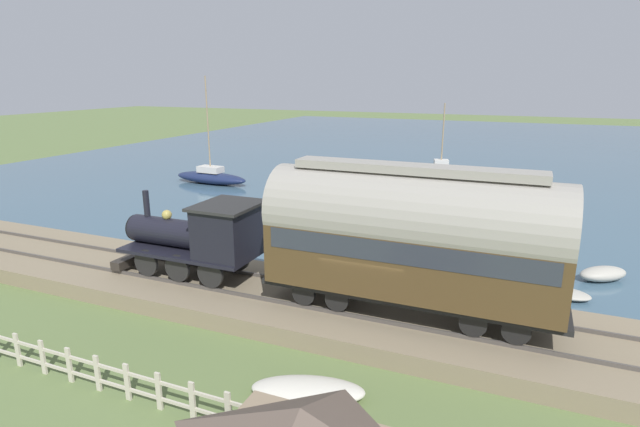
{
  "coord_description": "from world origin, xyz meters",
  "views": [
    {
      "loc": [
        -13.83,
        -4.09,
        7.56
      ],
      "look_at": [
        6.4,
        4.4,
        1.62
      ],
      "focal_mm": 28.0,
      "sensor_mm": 36.0,
      "label": 1
    }
  ],
  "objects_px": {
    "rowboat_near_shore": "(433,259)",
    "steam_locomotive": "(203,234)",
    "sailboat_navy": "(211,177)",
    "rowboat_far_out": "(522,237)",
    "sailboat_brown": "(440,175)",
    "beached_dinghy": "(308,390)",
    "passenger_coach": "(411,235)",
    "rowboat_off_pier": "(603,274)",
    "rowboat_mid_harbor": "(560,292)"
  },
  "relations": [
    {
      "from": "sailboat_brown",
      "to": "rowboat_mid_harbor",
      "type": "height_order",
      "value": "sailboat_brown"
    },
    {
      "from": "passenger_coach",
      "to": "rowboat_off_pier",
      "type": "height_order",
      "value": "passenger_coach"
    },
    {
      "from": "rowboat_near_shore",
      "to": "sailboat_brown",
      "type": "bearing_deg",
      "value": -46.35
    },
    {
      "from": "passenger_coach",
      "to": "rowboat_far_out",
      "type": "relative_size",
      "value": 3.74
    },
    {
      "from": "passenger_coach",
      "to": "sailboat_navy",
      "type": "xyz_separation_m",
      "value": [
        16.57,
        18.67,
        -2.6
      ]
    },
    {
      "from": "steam_locomotive",
      "to": "rowboat_mid_harbor",
      "type": "bearing_deg",
      "value": -68.72
    },
    {
      "from": "passenger_coach",
      "to": "sailboat_brown",
      "type": "bearing_deg",
      "value": 7.15
    },
    {
      "from": "rowboat_far_out",
      "to": "rowboat_near_shore",
      "type": "height_order",
      "value": "rowboat_far_out"
    },
    {
      "from": "sailboat_navy",
      "to": "beached_dinghy",
      "type": "distance_m",
      "value": 27.02
    },
    {
      "from": "steam_locomotive",
      "to": "sailboat_brown",
      "type": "xyz_separation_m",
      "value": [
        22.34,
        -4.59,
        -1.43
      ]
    },
    {
      "from": "sailboat_navy",
      "to": "rowboat_mid_harbor",
      "type": "xyz_separation_m",
      "value": [
        -11.95,
        -23.15,
        -0.35
      ]
    },
    {
      "from": "beached_dinghy",
      "to": "sailboat_brown",
      "type": "bearing_deg",
      "value": 2.91
    },
    {
      "from": "sailboat_navy",
      "to": "beached_dinghy",
      "type": "relative_size",
      "value": 2.58
    },
    {
      "from": "rowboat_far_out",
      "to": "rowboat_mid_harbor",
      "type": "bearing_deg",
      "value": 159.82
    },
    {
      "from": "steam_locomotive",
      "to": "rowboat_off_pier",
      "type": "xyz_separation_m",
      "value": [
        6.89,
        -13.45,
        -1.95
      ]
    },
    {
      "from": "rowboat_off_pier",
      "to": "rowboat_mid_harbor",
      "type": "bearing_deg",
      "value": 108.92
    },
    {
      "from": "steam_locomotive",
      "to": "rowboat_mid_harbor",
      "type": "height_order",
      "value": "steam_locomotive"
    },
    {
      "from": "steam_locomotive",
      "to": "sailboat_brown",
      "type": "height_order",
      "value": "sailboat_brown"
    },
    {
      "from": "sailboat_brown",
      "to": "rowboat_mid_harbor",
      "type": "distance_m",
      "value": 19.17
    },
    {
      "from": "rowboat_off_pier",
      "to": "sailboat_brown",
      "type": "bearing_deg",
      "value": -6.26
    },
    {
      "from": "rowboat_mid_harbor",
      "to": "beached_dinghy",
      "type": "relative_size",
      "value": 0.72
    },
    {
      "from": "sailboat_navy",
      "to": "rowboat_far_out",
      "type": "distance_m",
      "value": 22.52
    },
    {
      "from": "rowboat_near_shore",
      "to": "passenger_coach",
      "type": "bearing_deg",
      "value": 128.1
    },
    {
      "from": "rowboat_near_shore",
      "to": "steam_locomotive",
      "type": "bearing_deg",
      "value": 76.35
    },
    {
      "from": "sailboat_brown",
      "to": "rowboat_off_pier",
      "type": "xyz_separation_m",
      "value": [
        -15.45,
        -8.86,
        -0.53
      ]
    },
    {
      "from": "rowboat_near_shore",
      "to": "beached_dinghy",
      "type": "distance_m",
      "value": 10.52
    },
    {
      "from": "steam_locomotive",
      "to": "rowboat_near_shore",
      "type": "distance_m",
      "value": 9.62
    },
    {
      "from": "steam_locomotive",
      "to": "beached_dinghy",
      "type": "xyz_separation_m",
      "value": [
        -4.24,
        -5.94,
        -2.02
      ]
    },
    {
      "from": "sailboat_navy",
      "to": "rowboat_near_shore",
      "type": "height_order",
      "value": "sailboat_navy"
    },
    {
      "from": "rowboat_near_shore",
      "to": "beached_dinghy",
      "type": "xyz_separation_m",
      "value": [
        -10.46,
        1.11,
        0.04
      ]
    },
    {
      "from": "rowboat_near_shore",
      "to": "beached_dinghy",
      "type": "relative_size",
      "value": 0.75
    },
    {
      "from": "sailboat_brown",
      "to": "beached_dinghy",
      "type": "bearing_deg",
      "value": 167.16
    },
    {
      "from": "rowboat_far_out",
      "to": "beached_dinghy",
      "type": "distance_m",
      "value": 15.59
    },
    {
      "from": "steam_locomotive",
      "to": "sailboat_navy",
      "type": "relative_size",
      "value": 0.72
    },
    {
      "from": "beached_dinghy",
      "to": "rowboat_mid_harbor",
      "type": "bearing_deg",
      "value": -33.75
    },
    {
      "from": "beached_dinghy",
      "to": "rowboat_near_shore",
      "type": "bearing_deg",
      "value": -6.07
    },
    {
      "from": "sailboat_navy",
      "to": "rowboat_far_out",
      "type": "bearing_deg",
      "value": -102.3
    },
    {
      "from": "passenger_coach",
      "to": "sailboat_brown",
      "type": "height_order",
      "value": "sailboat_brown"
    },
    {
      "from": "steam_locomotive",
      "to": "passenger_coach",
      "type": "bearing_deg",
      "value": -90.0
    },
    {
      "from": "sailboat_navy",
      "to": "rowboat_off_pier",
      "type": "distance_m",
      "value": 26.56
    },
    {
      "from": "sailboat_navy",
      "to": "rowboat_near_shore",
      "type": "relative_size",
      "value": 3.44
    },
    {
      "from": "steam_locomotive",
      "to": "rowboat_mid_harbor",
      "type": "relative_size",
      "value": 2.57
    },
    {
      "from": "sailboat_navy",
      "to": "beached_dinghy",
      "type": "bearing_deg",
      "value": -137.52
    },
    {
      "from": "rowboat_off_pier",
      "to": "rowboat_far_out",
      "type": "relative_size",
      "value": 0.9
    },
    {
      "from": "rowboat_off_pier",
      "to": "rowboat_near_shore",
      "type": "relative_size",
      "value": 0.95
    },
    {
      "from": "steam_locomotive",
      "to": "rowboat_off_pier",
      "type": "distance_m",
      "value": 15.24
    },
    {
      "from": "rowboat_mid_harbor",
      "to": "rowboat_near_shore",
      "type": "distance_m",
      "value": 5.07
    },
    {
      "from": "sailboat_brown",
      "to": "rowboat_far_out",
      "type": "bearing_deg",
      "value": -169.07
    },
    {
      "from": "rowboat_mid_harbor",
      "to": "sailboat_brown",
      "type": "bearing_deg",
      "value": 30.19
    },
    {
      "from": "sailboat_navy",
      "to": "rowboat_near_shore",
      "type": "distance_m",
      "value": 21.06
    }
  ]
}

